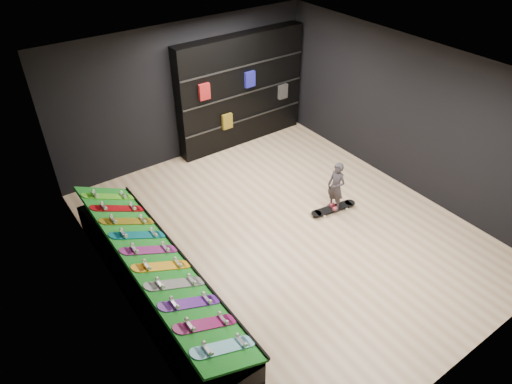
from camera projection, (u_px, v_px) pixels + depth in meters
floor at (284, 232)px, 8.40m from camera, size 6.00×7.00×0.01m
ceiling at (292, 76)px, 6.64m from camera, size 6.00×7.00×0.01m
wall_back at (186, 93)px, 9.83m from camera, size 6.00×0.02×3.00m
wall_front at (479, 296)px, 5.21m from camera, size 6.00×0.02×3.00m
wall_left at (113, 232)px, 6.11m from camera, size 0.02×7.00×3.00m
wall_right at (407, 115)px, 8.93m from camera, size 0.02×7.00×3.00m
display_rack at (156, 282)px, 7.05m from camera, size 0.90×4.50×0.50m
turf_ramp at (155, 260)px, 6.80m from camera, size 0.92×4.50×0.46m
back_shelving at (241, 91)px, 10.45m from camera, size 3.20×0.37×2.56m
floor_skateboard at (333, 209)px, 8.87m from camera, size 1.00×0.38×0.09m
child at (335, 195)px, 8.67m from camera, size 0.19×0.24×0.60m
display_board_0 at (224, 347)px, 5.54m from camera, size 0.93×0.22×0.50m
display_board_1 at (206, 324)px, 5.82m from camera, size 0.93×0.22×0.50m
display_board_2 at (190, 303)px, 6.10m from camera, size 0.93×0.22×0.50m
display_board_3 at (175, 284)px, 6.38m from camera, size 0.93×0.22×0.50m
display_board_4 at (162, 266)px, 6.66m from camera, size 0.93×0.22×0.50m
display_board_5 at (149, 250)px, 6.93m from camera, size 0.93×0.22×0.50m
display_board_6 at (138, 235)px, 7.21m from camera, size 0.93×0.22×0.50m
display_board_7 at (128, 221)px, 7.49m from camera, size 0.93×0.22×0.50m
display_board_8 at (118, 208)px, 7.77m from camera, size 0.93×0.22×0.50m
display_board_9 at (109, 196)px, 8.05m from camera, size 0.93×0.22×0.50m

